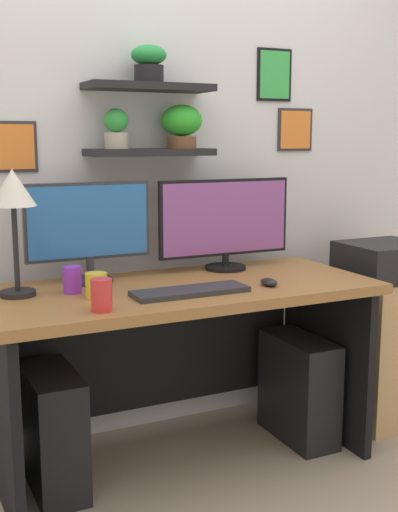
{
  "coord_description": "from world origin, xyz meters",
  "views": [
    {
      "loc": [
        -1.03,
        -2.3,
        1.32
      ],
      "look_at": [
        0.1,
        0.05,
        0.85
      ],
      "focal_mm": 46.26,
      "sensor_mm": 36.0,
      "label": 1
    }
  ],
  "objects": [
    {
      "name": "pen_cup",
      "position": [
        -0.42,
        0.06,
        0.8
      ],
      "size": [
        0.07,
        0.07,
        0.1
      ],
      "primitive_type": "cylinder",
      "color": "purple",
      "rests_on": "desk"
    },
    {
      "name": "desk_lamp",
      "position": [
        -0.61,
        0.1,
        1.11
      ],
      "size": [
        0.16,
        0.16,
        0.46
      ],
      "color": "black",
      "rests_on": "desk"
    },
    {
      "name": "monitor_left",
      "position": [
        -0.31,
        0.22,
        0.97
      ],
      "size": [
        0.51,
        0.18,
        0.4
      ],
      "color": "#2D2D33",
      "rests_on": "desk"
    },
    {
      "name": "coffee_mug",
      "position": [
        -0.36,
        -0.04,
        0.8
      ],
      "size": [
        0.08,
        0.08,
        0.09
      ],
      "primitive_type": "cylinder",
      "color": "yellow",
      "rests_on": "desk"
    },
    {
      "name": "keyboard",
      "position": [
        -0.03,
        -0.14,
        0.76
      ],
      "size": [
        0.44,
        0.14,
        0.02
      ],
      "primitive_type": "cube",
      "color": "#2D2D33",
      "rests_on": "desk"
    },
    {
      "name": "monitor_right",
      "position": [
        0.31,
        0.22,
        0.96
      ],
      "size": [
        0.62,
        0.18,
        0.4
      ],
      "color": "black",
      "rests_on": "desk"
    },
    {
      "name": "computer_mouse",
      "position": [
        0.31,
        -0.15,
        0.77
      ],
      "size": [
        0.06,
        0.09,
        0.03
      ],
      "primitive_type": "ellipsoid",
      "color": "black",
      "rests_on": "desk"
    },
    {
      "name": "desk",
      "position": [
        0.0,
        0.05,
        0.54
      ],
      "size": [
        1.53,
        0.68,
        0.75
      ],
      "color": "#9E6B38",
      "rests_on": "ground"
    },
    {
      "name": "computer_tower_left",
      "position": [
        -0.52,
        0.04,
        0.23
      ],
      "size": [
        0.18,
        0.4,
        0.46
      ],
      "primitive_type": "cube",
      "color": "black",
      "rests_on": "ground"
    },
    {
      "name": "computer_tower_right",
      "position": [
        0.56,
        -0.01,
        0.23
      ],
      "size": [
        0.18,
        0.4,
        0.46
      ],
      "primitive_type": "cube",
      "color": "black",
      "rests_on": "ground"
    },
    {
      "name": "back_wall_assembly",
      "position": [
        -0.0,
        0.44,
        1.35
      ],
      "size": [
        4.4,
        0.24,
        2.7
      ],
      "color": "silver",
      "rests_on": "ground"
    },
    {
      "name": "drawer_cabinet",
      "position": [
        1.07,
        0.06,
        0.33
      ],
      "size": [
        0.44,
        0.5,
        0.67
      ],
      "primitive_type": "cube",
      "color": "tan",
      "rests_on": "ground"
    },
    {
      "name": "water_cup",
      "position": [
        -0.4,
        -0.24,
        0.81
      ],
      "size": [
        0.07,
        0.07,
        0.11
      ],
      "primitive_type": "cylinder",
      "color": "red",
      "rests_on": "desk"
    },
    {
      "name": "printer",
      "position": [
        1.07,
        0.06,
        0.75
      ],
      "size": [
        0.38,
        0.34,
        0.17
      ],
      "primitive_type": "cube",
      "color": "black",
      "rests_on": "drawer_cabinet"
    },
    {
      "name": "ground_plane",
      "position": [
        0.0,
        0.0,
        0.0
      ],
      "size": [
        8.0,
        8.0,
        0.0
      ],
      "primitive_type": "plane",
      "color": "tan"
    }
  ]
}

